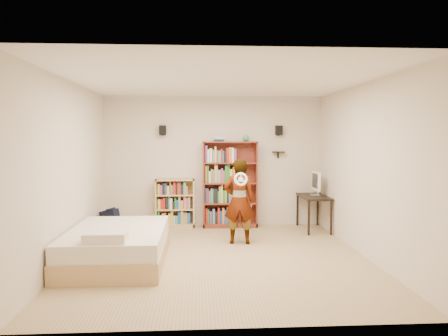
% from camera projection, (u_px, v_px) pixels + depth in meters
% --- Properties ---
extents(ground, '(4.50, 5.00, 0.01)m').
position_uv_depth(ground, '(220.00, 258.00, 6.72)').
color(ground, tan).
rests_on(ground, ground).
extents(room_shell, '(4.52, 5.02, 2.71)m').
position_uv_depth(room_shell, '(220.00, 143.00, 6.60)').
color(room_shell, beige).
rests_on(room_shell, ground).
extents(crown_molding, '(4.50, 5.00, 0.06)m').
position_uv_depth(crown_molding, '(220.00, 83.00, 6.53)').
color(crown_molding, silver).
rests_on(crown_molding, room_shell).
extents(speaker_left, '(0.14, 0.12, 0.20)m').
position_uv_depth(speaker_left, '(163.00, 130.00, 8.91)').
color(speaker_left, black).
rests_on(speaker_left, room_shell).
extents(speaker_right, '(0.14, 0.12, 0.20)m').
position_uv_depth(speaker_right, '(279.00, 130.00, 9.05)').
color(speaker_right, black).
rests_on(speaker_right, room_shell).
extents(wall_shelf, '(0.25, 0.16, 0.02)m').
position_uv_depth(wall_shelf, '(279.00, 152.00, 9.09)').
color(wall_shelf, black).
rests_on(wall_shelf, room_shell).
extents(tall_bookshelf, '(1.12, 0.33, 1.77)m').
position_uv_depth(tall_bookshelf, '(230.00, 184.00, 9.01)').
color(tall_bookshelf, maroon).
rests_on(tall_bookshelf, ground).
extents(low_bookshelf, '(0.80, 0.30, 1.00)m').
position_uv_depth(low_bookshelf, '(175.00, 203.00, 8.98)').
color(low_bookshelf, tan).
rests_on(low_bookshelf, ground).
extents(computer_desk, '(0.51, 1.01, 0.69)m').
position_uv_depth(computer_desk, '(314.00, 213.00, 8.74)').
color(computer_desk, black).
rests_on(computer_desk, ground).
extents(imac, '(0.17, 0.49, 0.48)m').
position_uv_depth(imac, '(315.00, 183.00, 8.78)').
color(imac, white).
rests_on(imac, computer_desk).
extents(daybed, '(1.39, 2.14, 0.63)m').
position_uv_depth(daybed, '(117.00, 241.00, 6.46)').
color(daybed, silver).
rests_on(daybed, ground).
extents(person, '(0.57, 0.41, 1.49)m').
position_uv_depth(person, '(239.00, 201.00, 7.59)').
color(person, black).
rests_on(person, ground).
extents(wii_wheel, '(0.23, 0.09, 0.23)m').
position_uv_depth(wii_wheel, '(241.00, 179.00, 7.29)').
color(wii_wheel, white).
rests_on(wii_wheel, person).
extents(navy_bag, '(0.43, 0.37, 0.50)m').
position_uv_depth(navy_bag, '(111.00, 222.00, 8.33)').
color(navy_bag, black).
rests_on(navy_bag, ground).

